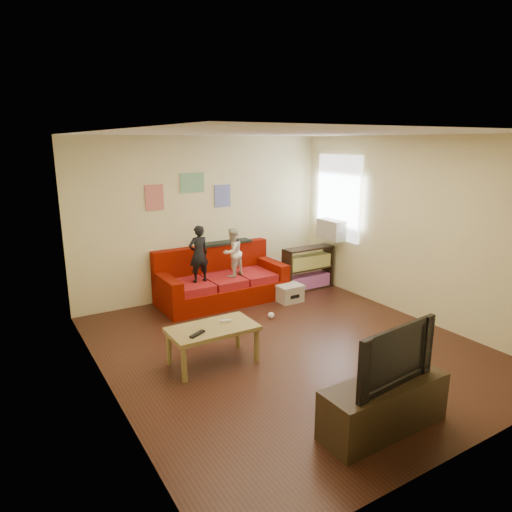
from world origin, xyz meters
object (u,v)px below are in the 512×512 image
child_a (199,254)px  bookshelf (308,270)px  file_box (290,293)px  television (388,353)px  sofa (220,282)px  child_b (232,252)px  coffee_table (213,332)px  tv_stand (384,405)px

child_a → bookshelf: child_a is taller
file_box → television: size_ratio=0.42×
sofa → child_b: size_ratio=2.59×
child_b → coffee_table: (-1.25, -1.81, -0.44)m
coffee_table → television: television is taller
child_a → file_box: child_a is taller
television → bookshelf: bearing=56.5°
child_b → sofa: bearing=-69.4°
child_a → tv_stand: (0.13, -3.80, -0.65)m
child_a → television: child_a is taller
coffee_table → television: bearing=-68.6°
television → child_a: bearing=86.3°
television → sofa: bearing=79.7°
sofa → child_a: 0.76m
bookshelf → tv_stand: (-1.95, -3.70, -0.10)m
bookshelf → file_box: 0.81m
child_b → file_box: 1.18m
child_b → tv_stand: size_ratio=0.63×
bookshelf → tv_stand: size_ratio=0.75×
sofa → bookshelf: (1.63, -0.27, 0.03)m
child_b → television: bearing=62.9°
file_box → coffee_table: bearing=-147.5°
sofa → child_b: 0.58m
child_b → bookshelf: bearing=156.1°
sofa → television: television is taller
child_b → file_box: size_ratio=1.94×
coffee_table → television: 2.17m
sofa → tv_stand: 3.98m
coffee_table → file_box: size_ratio=2.49×
sofa → coffee_table: bearing=-119.1°
tv_stand → coffee_table: bearing=110.7°
sofa → television: bearing=-94.6°
file_box → television: television is taller
tv_stand → sofa: bearing=84.7°
child_a → tv_stand: child_a is taller
sofa → television: size_ratio=2.10×
sofa → child_b: child_b is taller
child_b → bookshelf: 1.57m
bookshelf → child_a: bearing=177.3°
child_a → file_box: (1.40, -0.50, -0.75)m
bookshelf → television: size_ratio=0.96×
coffee_table → television: (0.78, -1.99, 0.37)m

